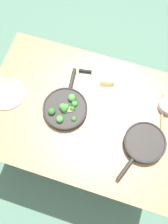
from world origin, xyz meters
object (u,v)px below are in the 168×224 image
grater_knife (95,73)px  cheese_block (108,80)px  wooden_spoon (161,129)px  dinner_plate_stack (6,93)px  skillet_broccoli (66,108)px  prep_bowl_steel (168,105)px  skillet_eggs (144,143)px

grater_knife → cheese_block: size_ratio=2.90×
wooden_spoon → dinner_plate_stack: dinner_plate_stack is taller
cheese_block → dinner_plate_stack: size_ratio=0.45×
grater_knife → dinner_plate_stack: dinner_plate_stack is taller
skillet_broccoli → prep_bowl_steel: (0.60, 0.21, -0.00)m
grater_knife → prep_bowl_steel: 0.51m
skillet_eggs → prep_bowl_steel: (0.09, 0.28, -0.00)m
skillet_eggs → wooden_spoon: bearing=166.3°
skillet_eggs → prep_bowl_steel: bearing=-176.6°
cheese_block → dinner_plate_stack: (-0.59, -0.27, -0.01)m
grater_knife → dinner_plate_stack: (-0.49, -0.31, 0.00)m
skillet_broccoli → prep_bowl_steel: 0.63m
skillet_eggs → wooden_spoon: size_ratio=1.01×
cheese_block → skillet_eggs: bearing=-46.4°
wooden_spoon → cheese_block: bearing=-126.3°
grater_knife → cheese_block: cheese_block is taller
skillet_broccoli → wooden_spoon: (0.59, 0.05, -0.02)m
skillet_broccoli → dinner_plate_stack: skillet_broccoli is taller
wooden_spoon → grater_knife: (-0.49, 0.24, 0.00)m
prep_bowl_steel → skillet_broccoli: bearing=-160.6°
skillet_broccoli → cheese_block: skillet_broccoli is taller
skillet_eggs → cheese_block: skillet_eggs is taller
wooden_spoon → prep_bowl_steel: bearing=170.0°
skillet_broccoli → skillet_eggs: bearing=-103.9°
grater_knife → cheese_block: (0.10, -0.04, 0.02)m
skillet_eggs → dinner_plate_stack: size_ratio=1.66×
dinner_plate_stack → prep_bowl_steel: bearing=12.6°
wooden_spoon → dinner_plate_stack: size_ratio=1.64×
prep_bowl_steel → dinner_plate_stack: bearing=-167.4°
wooden_spoon → grater_knife: 0.55m
cheese_block → prep_bowl_steel: (0.40, -0.05, 0.00)m
wooden_spoon → cheese_block: size_ratio=3.68×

